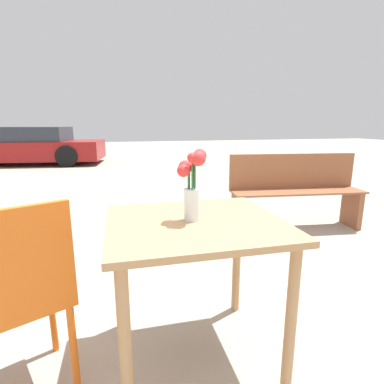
{
  "coord_description": "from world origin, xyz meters",
  "views": [
    {
      "loc": [
        -0.37,
        -1.31,
        1.18
      ],
      "look_at": [
        -0.01,
        0.01,
        0.87
      ],
      "focal_mm": 28.0,
      "sensor_mm": 36.0,
      "label": 1
    }
  ],
  "objects_px": {
    "flower_vase": "(192,185)",
    "bench_near": "(295,189)",
    "parked_car": "(26,146)",
    "table_front": "(195,243)",
    "cafe_chair": "(17,293)"
  },
  "relations": [
    {
      "from": "flower_vase",
      "to": "bench_near",
      "type": "bearing_deg",
      "value": 44.31
    },
    {
      "from": "bench_near",
      "to": "parked_car",
      "type": "distance_m",
      "value": 8.36
    },
    {
      "from": "table_front",
      "to": "parked_car",
      "type": "xyz_separation_m",
      "value": [
        -2.81,
        8.7,
        -0.08
      ]
    },
    {
      "from": "bench_near",
      "to": "cafe_chair",
      "type": "bearing_deg",
      "value": -144.64
    },
    {
      "from": "cafe_chair",
      "to": "bench_near",
      "type": "bearing_deg",
      "value": 35.36
    },
    {
      "from": "table_front",
      "to": "flower_vase",
      "type": "distance_m",
      "value": 0.29
    },
    {
      "from": "parked_car",
      "to": "flower_vase",
      "type": "bearing_deg",
      "value": -72.14
    },
    {
      "from": "bench_near",
      "to": "parked_car",
      "type": "xyz_separation_m",
      "value": [
        -4.46,
        7.07,
        0.08
      ]
    },
    {
      "from": "flower_vase",
      "to": "bench_near",
      "type": "distance_m",
      "value": 2.37
    },
    {
      "from": "table_front",
      "to": "flower_vase",
      "type": "bearing_deg",
      "value": 143.44
    },
    {
      "from": "cafe_chair",
      "to": "bench_near",
      "type": "relative_size",
      "value": 0.58
    },
    {
      "from": "parked_car",
      "to": "cafe_chair",
      "type": "bearing_deg",
      "value": -76.88
    },
    {
      "from": "cafe_chair",
      "to": "parked_car",
      "type": "height_order",
      "value": "parked_car"
    },
    {
      "from": "bench_near",
      "to": "parked_car",
      "type": "bearing_deg",
      "value": 122.28
    },
    {
      "from": "table_front",
      "to": "parked_car",
      "type": "distance_m",
      "value": 9.14
    }
  ]
}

